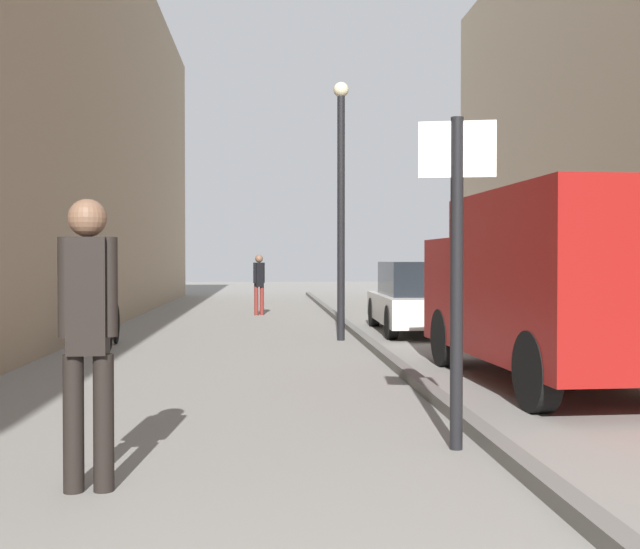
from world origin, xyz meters
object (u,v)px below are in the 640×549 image
Objects in this scene: pedestrian_main_foreground at (88,323)px; parked_car at (422,298)px; pedestrian_mid_block at (259,280)px; lamp_post at (341,193)px; street_sign_post at (457,253)px; bicycle_leaning at (113,325)px; delivery_van at (556,282)px.

pedestrian_main_foreground is 11.56m from parked_car.
parked_car is (3.39, -5.16, -0.23)m from pedestrian_mid_block.
lamp_post is at bearing 71.78° from pedestrian_main_foreground.
street_sign_post is (1.68, -14.94, 0.60)m from pedestrian_mid_block.
street_sign_post reaches higher than bicycle_leaning.
bicycle_leaning is at bearing -167.93° from lamp_post.
parked_car is 1.63× the size of street_sign_post.
bicycle_leaning is at bearing 97.11° from pedestrian_main_foreground.
pedestrian_mid_block is at bearing -70.87° from street_sign_post.
lamp_post is (-0.11, 8.27, 1.18)m from street_sign_post.
delivery_van is at bearing -40.64° from bicycle_leaning.
pedestrian_main_foreground reaches higher than bicycle_leaning.
pedestrian_mid_block is 7.93m from bicycle_leaning.
pedestrian_mid_block is 0.38× the size of parked_car.
delivery_van is (3.62, -11.93, 0.28)m from pedestrian_mid_block.
parked_car is 3.10m from lamp_post.
bicycle_leaning is (-6.05, 4.40, -0.84)m from delivery_van.
lamp_post is at bearing -76.54° from street_sign_post.
street_sign_post is (2.62, 0.93, 0.46)m from pedestrian_main_foreground.
parked_car is 9.97m from street_sign_post.
pedestrian_main_foreground is 0.44× the size of parked_car.
delivery_van is 5.84m from lamp_post.
delivery_van is 2.76× the size of bicycle_leaning.
pedestrian_mid_block is at bearing 83.67° from pedestrian_main_foreground.
pedestrian_main_foreground is 1.15× the size of pedestrian_mid_block.
lamp_post is (-2.05, 5.26, 1.50)m from delivery_van.
pedestrian_main_foreground is at bearing -84.57° from bicycle_leaning.
bicycle_leaning is (-2.42, -7.53, -0.56)m from pedestrian_mid_block.
lamp_post is (2.52, 9.20, 1.64)m from pedestrian_main_foreground.
bicycle_leaning is (-1.48, 8.35, -0.70)m from pedestrian_main_foreground.
pedestrian_main_foreground is 15.90m from pedestrian_mid_block.
delivery_van is at bearing -68.66° from lamp_post.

